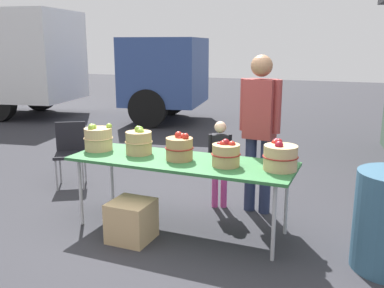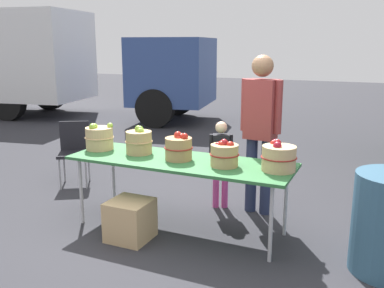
% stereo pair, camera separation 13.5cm
% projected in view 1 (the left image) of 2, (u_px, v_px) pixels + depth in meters
% --- Properties ---
extents(ground_plane, '(40.00, 40.00, 0.00)m').
position_uv_depth(ground_plane, '(181.00, 229.00, 4.48)').
color(ground_plane, '#2D2D33').
extents(market_table, '(2.30, 0.76, 0.75)m').
position_uv_depth(market_table, '(181.00, 164.00, 4.32)').
color(market_table, '#2D6B38').
rests_on(market_table, ground).
extents(apple_basket_green_0, '(0.32, 0.32, 0.30)m').
position_uv_depth(apple_basket_green_0, '(98.00, 138.00, 4.69)').
color(apple_basket_green_0, tan).
rests_on(apple_basket_green_0, market_table).
extents(apple_basket_green_1, '(0.30, 0.30, 0.30)m').
position_uv_depth(apple_basket_green_1, '(139.00, 142.00, 4.52)').
color(apple_basket_green_1, tan).
rests_on(apple_basket_green_1, market_table).
extents(apple_basket_red_0, '(0.29, 0.29, 0.29)m').
position_uv_depth(apple_basket_red_0, '(180.00, 147.00, 4.28)').
color(apple_basket_red_0, '#A87F51').
rests_on(apple_basket_red_0, market_table).
extents(apple_basket_red_1, '(0.28, 0.28, 0.26)m').
position_uv_depth(apple_basket_red_1, '(226.00, 154.00, 4.07)').
color(apple_basket_red_1, tan).
rests_on(apple_basket_red_1, market_table).
extents(apple_basket_red_2, '(0.33, 0.33, 0.28)m').
position_uv_depth(apple_basket_red_2, '(280.00, 156.00, 3.95)').
color(apple_basket_red_2, tan).
rests_on(apple_basket_red_2, market_table).
extents(vendor_adult, '(0.47, 0.27, 1.78)m').
position_uv_depth(vendor_adult, '(260.00, 122.00, 4.72)').
color(vendor_adult, '#262D4C').
rests_on(vendor_adult, ground).
extents(child_customer, '(0.26, 0.20, 1.03)m').
position_uv_depth(child_customer, '(220.00, 157.00, 4.95)').
color(child_customer, '#CC3F8C').
rests_on(child_customer, ground).
extents(box_truck, '(7.96, 3.50, 2.75)m').
position_uv_depth(box_truck, '(34.00, 60.00, 11.24)').
color(box_truck, white).
rests_on(box_truck, ground).
extents(folding_chair, '(0.55, 0.55, 0.86)m').
position_uv_depth(folding_chair, '(71.00, 149.00, 5.78)').
color(folding_chair, black).
rests_on(folding_chair, ground).
extents(produce_crate, '(0.40, 0.40, 0.40)m').
position_uv_depth(produce_crate, '(132.00, 221.00, 4.19)').
color(produce_crate, tan).
rests_on(produce_crate, ground).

